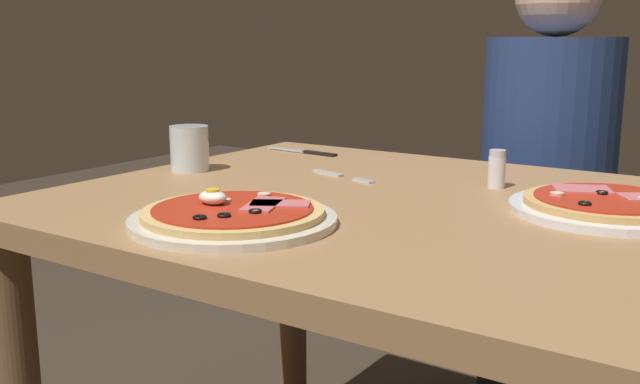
{
  "coord_description": "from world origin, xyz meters",
  "views": [
    {
      "loc": [
        0.51,
        -1.02,
        0.98
      ],
      "look_at": [
        -0.09,
        -0.13,
        0.75
      ],
      "focal_mm": 40.95,
      "sensor_mm": 36.0,
      "label": 1
    }
  ],
  "objects_px": {
    "fork": "(338,175)",
    "diner_person": "(544,210)",
    "water_glass_near": "(190,152)",
    "pizza_across_left": "(608,205)",
    "knife": "(306,152)",
    "dining_table": "(410,267)",
    "salt_shaker": "(497,169)",
    "pizza_foreground": "(233,216)"
  },
  "relations": [
    {
      "from": "fork",
      "to": "diner_person",
      "type": "distance_m",
      "value": 0.68
    },
    {
      "from": "water_glass_near",
      "to": "pizza_across_left",
      "type": "bearing_deg",
      "value": 6.69
    },
    {
      "from": "fork",
      "to": "knife",
      "type": "distance_m",
      "value": 0.29
    },
    {
      "from": "water_glass_near",
      "to": "fork",
      "type": "relative_size",
      "value": 0.57
    },
    {
      "from": "dining_table",
      "to": "salt_shaker",
      "type": "height_order",
      "value": "salt_shaker"
    },
    {
      "from": "dining_table",
      "to": "fork",
      "type": "distance_m",
      "value": 0.27
    },
    {
      "from": "fork",
      "to": "diner_person",
      "type": "bearing_deg",
      "value": 71.29
    },
    {
      "from": "fork",
      "to": "diner_person",
      "type": "xyz_separation_m",
      "value": [
        0.21,
        0.62,
        -0.16
      ]
    },
    {
      "from": "fork",
      "to": "knife",
      "type": "xyz_separation_m",
      "value": [
        -0.21,
        0.2,
        0.0
      ]
    },
    {
      "from": "pizza_foreground",
      "to": "pizza_across_left",
      "type": "bearing_deg",
      "value": 40.98
    },
    {
      "from": "knife",
      "to": "salt_shaker",
      "type": "height_order",
      "value": "salt_shaker"
    },
    {
      "from": "dining_table",
      "to": "knife",
      "type": "bearing_deg",
      "value": 143.3
    },
    {
      "from": "diner_person",
      "to": "fork",
      "type": "bearing_deg",
      "value": 71.29
    },
    {
      "from": "dining_table",
      "to": "fork",
      "type": "relative_size",
      "value": 7.42
    },
    {
      "from": "pizza_across_left",
      "to": "diner_person",
      "type": "xyz_separation_m",
      "value": [
        -0.28,
        0.64,
        -0.17
      ]
    },
    {
      "from": "diner_person",
      "to": "water_glass_near",
      "type": "bearing_deg",
      "value": 56.37
    },
    {
      "from": "pizza_foreground",
      "to": "diner_person",
      "type": "bearing_deg",
      "value": 82.18
    },
    {
      "from": "pizza_across_left",
      "to": "pizza_foreground",
      "type": "bearing_deg",
      "value": -139.02
    },
    {
      "from": "diner_person",
      "to": "knife",
      "type": "bearing_deg",
      "value": 44.73
    },
    {
      "from": "water_glass_near",
      "to": "salt_shaker",
      "type": "xyz_separation_m",
      "value": [
        0.56,
        0.18,
        -0.01
      ]
    },
    {
      "from": "pizza_foreground",
      "to": "water_glass_near",
      "type": "distance_m",
      "value": 0.45
    },
    {
      "from": "dining_table",
      "to": "pizza_across_left",
      "type": "bearing_deg",
      "value": 19.61
    },
    {
      "from": "pizza_foreground",
      "to": "fork",
      "type": "distance_m",
      "value": 0.39
    },
    {
      "from": "pizza_across_left",
      "to": "fork",
      "type": "relative_size",
      "value": 1.86
    },
    {
      "from": "pizza_foreground",
      "to": "fork",
      "type": "xyz_separation_m",
      "value": [
        -0.07,
        0.39,
        -0.01
      ]
    },
    {
      "from": "salt_shaker",
      "to": "fork",
      "type": "bearing_deg",
      "value": -166.85
    },
    {
      "from": "dining_table",
      "to": "salt_shaker",
      "type": "xyz_separation_m",
      "value": [
        0.07,
        0.19,
        0.14
      ]
    },
    {
      "from": "pizza_foreground",
      "to": "salt_shaker",
      "type": "bearing_deg",
      "value": 64.72
    },
    {
      "from": "dining_table",
      "to": "water_glass_near",
      "type": "xyz_separation_m",
      "value": [
        -0.49,
        0.01,
        0.15
      ]
    },
    {
      "from": "salt_shaker",
      "to": "pizza_across_left",
      "type": "bearing_deg",
      "value": -22.83
    },
    {
      "from": "pizza_foreground",
      "to": "diner_person",
      "type": "distance_m",
      "value": 1.03
    },
    {
      "from": "knife",
      "to": "pizza_across_left",
      "type": "bearing_deg",
      "value": -17.36
    },
    {
      "from": "water_glass_near",
      "to": "salt_shaker",
      "type": "relative_size",
      "value": 1.33
    },
    {
      "from": "dining_table",
      "to": "salt_shaker",
      "type": "relative_size",
      "value": 17.27
    },
    {
      "from": "pizza_across_left",
      "to": "diner_person",
      "type": "distance_m",
      "value": 0.72
    },
    {
      "from": "dining_table",
      "to": "fork",
      "type": "bearing_deg",
      "value": 151.02
    },
    {
      "from": "pizza_across_left",
      "to": "water_glass_near",
      "type": "distance_m",
      "value": 0.78
    },
    {
      "from": "knife",
      "to": "salt_shaker",
      "type": "relative_size",
      "value": 2.92
    },
    {
      "from": "salt_shaker",
      "to": "pizza_foreground",
      "type": "bearing_deg",
      "value": -115.28
    },
    {
      "from": "water_glass_near",
      "to": "fork",
      "type": "xyz_separation_m",
      "value": [
        0.28,
        0.11,
        -0.04
      ]
    },
    {
      "from": "fork",
      "to": "knife",
      "type": "relative_size",
      "value": 0.8
    },
    {
      "from": "pizza_foreground",
      "to": "salt_shaker",
      "type": "relative_size",
      "value": 4.38
    }
  ]
}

